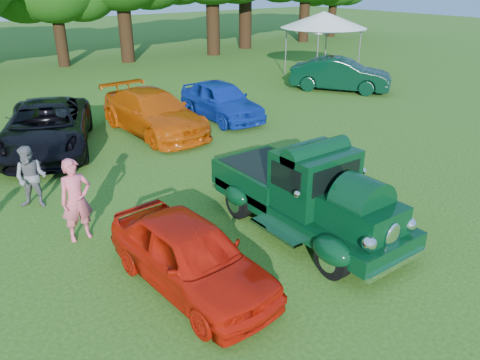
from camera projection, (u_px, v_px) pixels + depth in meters
ground at (266, 259)px, 9.44m from camera, size 120.00×120.00×0.00m
hero_pickup at (306, 195)px, 10.24m from camera, size 2.31×4.96×1.94m
red_convertible at (190, 255)px, 8.40m from camera, size 1.83×3.94×1.30m
back_car_black at (47, 127)px, 14.99m from camera, size 4.48×6.14×1.55m
back_car_orange at (154, 112)px, 16.70m from camera, size 2.31×5.25×1.50m
back_car_blue at (221, 100)px, 18.39m from camera, size 1.97×4.42×1.48m
back_car_green at (341, 75)px, 22.85m from camera, size 4.02×4.89×1.57m
spectator_pink at (76, 200)px, 9.83m from camera, size 0.67×0.45×1.83m
spectator_grey at (31, 177)px, 11.27m from camera, size 0.97×0.93×1.57m
canopy_tent at (324, 20)px, 25.13m from camera, size 5.19×5.19×3.48m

